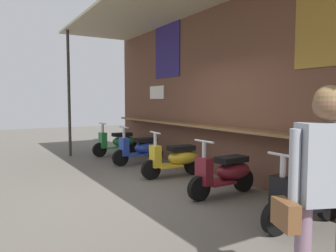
{
  "coord_description": "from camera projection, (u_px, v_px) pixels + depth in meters",
  "views": [
    {
      "loc": [
        5.01,
        -2.54,
        1.6
      ],
      "look_at": [
        -1.58,
        1.37,
        1.0
      ],
      "focal_mm": 35.04,
      "sensor_mm": 36.0,
      "label": 1
    }
  ],
  "objects": [
    {
      "name": "market_stall_facade",
      "position": [
        230.0,
        77.0,
        6.5
      ],
      "size": [
        10.71,
        2.43,
        3.73
      ],
      "color": "brown",
      "rests_on": "ground_plane"
    },
    {
      "name": "scooter_blue",
      "position": [
        141.0,
        148.0,
        8.3
      ],
      "size": [
        0.46,
        1.4,
        0.97
      ],
      "rotation": [
        0.0,
        0.0,
        -1.54
      ],
      "color": "#233D9E",
      "rests_on": "ground_plane"
    },
    {
      "name": "scooter_maroon",
      "position": [
        226.0,
        172.0,
        5.52
      ],
      "size": [
        0.47,
        1.4,
        0.97
      ],
      "rotation": [
        0.0,
        0.0,
        -1.52
      ],
      "color": "maroon",
      "rests_on": "ground_plane"
    },
    {
      "name": "ground_plane",
      "position": [
        147.0,
        192.0,
        5.71
      ],
      "size": [
        29.98,
        29.98,
        0.0
      ],
      "primitive_type": "plane",
      "color": "#605B54"
    },
    {
      "name": "scooter_black",
      "position": [
        308.0,
        196.0,
        4.16
      ],
      "size": [
        0.46,
        1.4,
        0.97
      ],
      "rotation": [
        0.0,
        0.0,
        -1.59
      ],
      "color": "black",
      "rests_on": "ground_plane"
    },
    {
      "name": "scooter_green",
      "position": [
        118.0,
        142.0,
        9.61
      ],
      "size": [
        0.46,
        1.4,
        0.97
      ],
      "rotation": [
        0.0,
        0.0,
        -1.54
      ],
      "color": "#237533",
      "rests_on": "ground_plane"
    },
    {
      "name": "scooter_yellow",
      "position": [
        176.0,
        158.0,
        6.87
      ],
      "size": [
        0.49,
        1.4,
        0.97
      ],
      "rotation": [
        0.0,
        0.0,
        -1.64
      ],
      "color": "gold",
      "rests_on": "ground_plane"
    },
    {
      "name": "shopper_with_handbag",
      "position": [
        324.0,
        177.0,
        2.38
      ],
      "size": [
        0.41,
        0.67,
        1.71
      ],
      "rotation": [
        0.0,
        0.0,
        -0.39
      ],
      "color": "gray",
      "rests_on": "ground_plane"
    }
  ]
}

